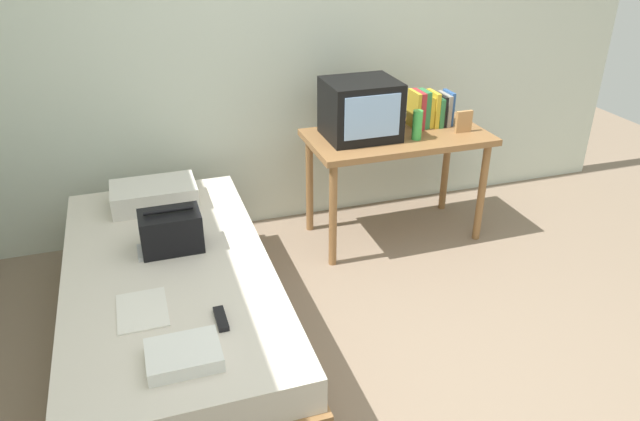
% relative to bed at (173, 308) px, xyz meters
% --- Properties ---
extents(ground_plane, '(8.00, 8.00, 0.00)m').
position_rel_bed_xyz_m(ground_plane, '(0.94, -0.74, -0.24)').
color(ground_plane, '#84705B').
extents(wall_back, '(5.20, 0.10, 2.60)m').
position_rel_bed_xyz_m(wall_back, '(0.94, 1.26, 1.06)').
color(wall_back, silver).
rests_on(wall_back, ground).
extents(bed, '(1.00, 2.00, 0.48)m').
position_rel_bed_xyz_m(bed, '(0.00, 0.00, 0.00)').
color(bed, olive).
rests_on(bed, ground).
extents(desk, '(1.16, 0.60, 0.73)m').
position_rel_bed_xyz_m(desk, '(1.54, 0.73, 0.40)').
color(desk, olive).
rests_on(desk, ground).
extents(tv, '(0.44, 0.39, 0.36)m').
position_rel_bed_xyz_m(tv, '(1.29, 0.77, 0.67)').
color(tv, black).
rests_on(tv, desk).
extents(water_bottle, '(0.06, 0.06, 0.19)m').
position_rel_bed_xyz_m(water_bottle, '(1.61, 0.62, 0.58)').
color(water_bottle, green).
rests_on(water_bottle, desk).
extents(book_row, '(0.27, 0.17, 0.24)m').
position_rel_bed_xyz_m(book_row, '(1.81, 0.82, 0.60)').
color(book_row, gold).
rests_on(book_row, desk).
extents(picture_frame, '(0.11, 0.02, 0.14)m').
position_rel_bed_xyz_m(picture_frame, '(1.96, 0.64, 0.56)').
color(picture_frame, '#B27F4C').
rests_on(picture_frame, desk).
extents(pillow, '(0.48, 0.30, 0.13)m').
position_rel_bed_xyz_m(pillow, '(-0.00, 0.70, 0.31)').
color(pillow, silver).
rests_on(pillow, bed).
extents(handbag, '(0.30, 0.20, 0.23)m').
position_rel_bed_xyz_m(handbag, '(0.04, 0.16, 0.35)').
color(handbag, black).
rests_on(handbag, bed).
extents(magazine, '(0.21, 0.29, 0.01)m').
position_rel_bed_xyz_m(magazine, '(-0.14, -0.33, 0.25)').
color(magazine, white).
rests_on(magazine, bed).
extents(remote_dark, '(0.04, 0.16, 0.02)m').
position_rel_bed_xyz_m(remote_dark, '(0.17, -0.50, 0.26)').
color(remote_dark, black).
rests_on(remote_dark, bed).
extents(remote_silver, '(0.04, 0.14, 0.02)m').
position_rel_bed_xyz_m(remote_silver, '(-0.11, 0.15, 0.26)').
color(remote_silver, '#B7B7BC').
rests_on(remote_silver, bed).
extents(folded_towel, '(0.28, 0.22, 0.06)m').
position_rel_bed_xyz_m(folded_towel, '(-0.00, -0.70, 0.27)').
color(folded_towel, white).
rests_on(folded_towel, bed).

